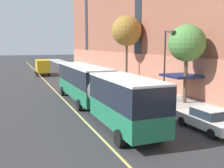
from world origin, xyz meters
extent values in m
plane|color=#303033|center=(0.00, 0.00, 0.00)|extent=(260.00, 260.00, 0.00)
cube|color=#ADA89E|center=(8.58, 3.00, 0.07)|extent=(4.35, 160.00, 0.15)
cube|color=#B67058|center=(10.68, 0.00, 2.20)|extent=(0.14, 110.00, 4.40)
cube|color=navy|center=(9.15, 0.76, 2.60)|extent=(3.20, 3.40, 0.24)
cube|color=#1E232B|center=(10.70, 41.25, 13.62)|extent=(0.10, 2.00, 18.82)
cube|color=#1E704C|center=(-0.23, 4.08, 1.28)|extent=(2.69, 11.46, 1.31)
cube|color=black|center=(-0.23, 4.08, 2.74)|extent=(2.71, 11.46, 1.60)
cube|color=white|center=(-0.23, 4.08, 3.60)|extent=(2.72, 11.46, 0.12)
cube|color=#19232D|center=(-0.28, 9.82, 2.58)|extent=(2.38, 0.10, 1.20)
cube|color=orange|center=(-0.28, 9.83, 3.36)|extent=(1.81, 0.08, 0.28)
cube|color=black|center=(-0.28, 9.84, 0.72)|extent=(2.53, 0.14, 0.24)
cube|color=white|center=(-1.19, 9.83, 0.97)|extent=(0.28, 0.06, 0.18)
cube|color=white|center=(0.62, 9.85, 0.97)|extent=(0.28, 0.06, 0.18)
cylinder|color=#595651|center=(-0.17, -2.14, 2.08)|extent=(2.47, 1.02, 2.46)
cube|color=#1E704C|center=(-0.13, -6.21, 1.28)|extent=(2.65, 7.16, 1.31)
cube|color=black|center=(-0.13, -6.21, 2.74)|extent=(2.67, 7.16, 1.60)
cube|color=white|center=(-0.13, -6.21, 3.60)|extent=(2.68, 7.16, 0.12)
cylinder|color=black|center=(-1.56, 8.06, 0.50)|extent=(0.31, 1.00, 1.00)
cylinder|color=black|center=(1.02, 8.09, 0.50)|extent=(0.31, 1.00, 1.00)
cylinder|color=black|center=(-1.49, 0.63, 0.50)|extent=(0.31, 1.00, 1.00)
cylinder|color=black|center=(1.10, 0.66, 0.50)|extent=(0.31, 1.00, 1.00)
cylinder|color=black|center=(-1.40, -8.18, 0.50)|extent=(0.31, 1.00, 1.00)
cylinder|color=black|center=(1.18, -8.16, 0.50)|extent=(0.31, 1.00, 1.00)
cube|color=#B21E19|center=(5.17, 2.13, 0.64)|extent=(1.82, 4.27, 0.64)
cube|color=#232D38|center=(5.17, 1.91, 1.24)|extent=(1.59, 1.92, 0.56)
cube|color=#B21E19|center=(5.17, 1.91, 1.54)|extent=(1.56, 1.84, 0.04)
cylinder|color=black|center=(4.29, 3.45, 0.32)|extent=(0.22, 0.64, 0.64)
cylinder|color=black|center=(6.06, 3.44, 0.32)|extent=(0.22, 0.64, 0.64)
cylinder|color=black|center=(4.28, 0.81, 0.32)|extent=(0.22, 0.64, 0.64)
cylinder|color=black|center=(6.05, 0.80, 0.32)|extent=(0.22, 0.64, 0.64)
cube|color=#B7B7BC|center=(5.31, 28.90, 0.64)|extent=(1.81, 4.81, 0.64)
cube|color=#232D38|center=(5.32, 28.66, 1.24)|extent=(1.55, 2.18, 0.56)
cube|color=#B7B7BC|center=(5.32, 28.66, 1.54)|extent=(1.51, 2.08, 0.04)
cylinder|color=black|center=(4.45, 30.36, 0.32)|extent=(0.23, 0.64, 0.64)
cylinder|color=black|center=(6.12, 30.40, 0.32)|extent=(0.23, 0.64, 0.64)
cylinder|color=black|center=(4.51, 27.40, 0.32)|extent=(0.23, 0.64, 0.64)
cylinder|color=black|center=(6.18, 27.44, 0.32)|extent=(0.23, 0.64, 0.64)
cube|color=silver|center=(5.12, -7.61, 0.64)|extent=(1.82, 4.65, 0.64)
cube|color=#232D38|center=(5.13, -7.84, 1.24)|extent=(1.55, 2.11, 0.56)
cube|color=silver|center=(5.13, -7.84, 1.54)|extent=(1.52, 2.02, 0.04)
cylinder|color=black|center=(4.25, -6.20, 0.32)|extent=(0.24, 0.65, 0.64)
cylinder|color=black|center=(5.92, -6.16, 0.32)|extent=(0.24, 0.65, 0.64)
cylinder|color=black|center=(4.32, -9.06, 0.32)|extent=(0.24, 0.65, 0.64)
cube|color=#23603D|center=(5.18, 16.20, 0.64)|extent=(1.97, 4.63, 0.64)
cube|color=#232D38|center=(5.18, 15.97, 1.24)|extent=(1.66, 2.11, 0.56)
cube|color=#23603D|center=(5.18, 15.97, 1.54)|extent=(1.63, 2.02, 0.04)
cylinder|color=black|center=(4.35, 17.65, 0.32)|extent=(0.24, 0.65, 0.64)
cylinder|color=black|center=(6.12, 17.58, 0.32)|extent=(0.24, 0.65, 0.64)
cylinder|color=black|center=(4.25, 14.82, 0.32)|extent=(0.24, 0.65, 0.64)
cylinder|color=black|center=(6.02, 14.75, 0.32)|extent=(0.24, 0.65, 0.64)
cube|color=#4C4C51|center=(5.23, 9.22, 0.64)|extent=(1.96, 4.70, 0.64)
cube|color=#232D38|center=(5.22, 8.99, 1.24)|extent=(1.66, 2.14, 0.56)
cube|color=#4C4C51|center=(5.22, 8.99, 1.54)|extent=(1.62, 2.05, 0.04)
cylinder|color=black|center=(4.39, 10.69, 0.32)|extent=(0.24, 0.65, 0.64)
cylinder|color=black|center=(6.16, 10.63, 0.32)|extent=(0.24, 0.65, 0.64)
cylinder|color=black|center=(4.29, 7.81, 0.32)|extent=(0.24, 0.65, 0.64)
cylinder|color=black|center=(6.06, 7.75, 0.32)|extent=(0.24, 0.65, 0.64)
cube|color=#23603D|center=(5.17, 22.63, 0.64)|extent=(1.90, 4.50, 0.64)
cube|color=#232D38|center=(5.17, 22.40, 1.24)|extent=(1.65, 2.04, 0.56)
cube|color=#23603D|center=(5.17, 22.40, 1.54)|extent=(1.61, 1.95, 0.04)
cylinder|color=black|center=(4.25, 24.00, 0.32)|extent=(0.23, 0.64, 0.64)
cylinder|color=black|center=(6.05, 24.03, 0.32)|extent=(0.23, 0.64, 0.64)
cylinder|color=black|center=(4.29, 21.23, 0.32)|extent=(0.23, 0.64, 0.64)
cylinder|color=black|center=(6.09, 21.25, 0.32)|extent=(0.23, 0.64, 0.64)
cube|color=gold|center=(-1.41, 28.36, 1.82)|extent=(2.34, 4.67, 2.23)
cube|color=gold|center=(-1.30, 31.71, 1.25)|extent=(2.14, 1.76, 1.60)
cube|color=#1E2833|center=(-1.27, 32.59, 1.50)|extent=(1.87, 0.14, 0.80)
cylinder|color=black|center=(-2.34, 31.75, 0.42)|extent=(0.29, 0.85, 0.84)
cylinder|color=black|center=(-0.26, 31.68, 0.42)|extent=(0.29, 0.85, 0.84)
cylinder|color=black|center=(-2.47, 27.87, 0.42)|extent=(0.29, 0.85, 0.84)
cylinder|color=black|center=(-0.38, 27.80, 0.42)|extent=(0.29, 0.85, 0.84)
cylinder|color=brown|center=(8.65, -0.55, 2.52)|extent=(0.35, 0.35, 4.74)
sphere|color=#4C843D|center=(8.65, -0.55, 5.85)|extent=(3.48, 3.48, 3.48)
cylinder|color=brown|center=(8.65, 13.13, 3.31)|extent=(0.32, 0.32, 6.32)
sphere|color=olive|center=(8.65, 13.13, 7.64)|extent=(4.27, 4.27, 4.27)
cylinder|color=#2D2D30|center=(7.00, 0.58, 3.58)|extent=(0.16, 0.16, 6.86)
cylinder|color=#2D2D30|center=(7.00, 0.03, 6.91)|extent=(0.10, 1.10, 0.10)
cube|color=#3D3D3F|center=(7.00, -0.52, 6.86)|extent=(0.36, 0.60, 0.20)
cube|color=#E0D66B|center=(-1.89, 3.00, 0.00)|extent=(0.16, 140.00, 0.01)
camera|label=1|loc=(-6.87, -21.14, 5.71)|focal=42.00mm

